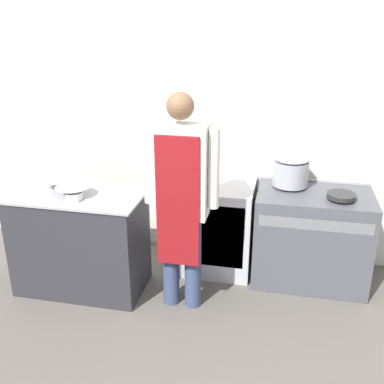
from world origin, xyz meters
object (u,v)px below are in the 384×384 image
(mixing_bowl, at_px, (73,192))
(stock_pot, at_px, (291,170))
(person_cook, at_px, (181,193))
(plastic_tub, at_px, (74,197))
(saute_pan, at_px, (341,196))
(stove, at_px, (311,237))
(fridge_unit, at_px, (217,226))

(mixing_bowl, bearing_deg, stock_pot, 22.30)
(person_cook, height_order, plastic_tub, person_cook)
(plastic_tub, xyz_separation_m, saute_pan, (2.18, 0.59, -0.04))
(person_cook, xyz_separation_m, mixing_bowl, (-0.94, 0.03, -0.08))
(stove, bearing_deg, mixing_bowl, -162.99)
(plastic_tub, distance_m, stock_pot, 1.93)
(plastic_tub, bearing_deg, mixing_bowl, 120.86)
(saute_pan, bearing_deg, fridge_unit, 171.66)
(saute_pan, bearing_deg, stove, 150.82)
(plastic_tub, xyz_separation_m, stock_pot, (1.74, 0.82, 0.08))
(stove, distance_m, mixing_bowl, 2.18)
(person_cook, bearing_deg, fridge_unit, 74.75)
(stove, relative_size, saute_pan, 4.18)
(fridge_unit, bearing_deg, person_cook, -105.25)
(plastic_tub, relative_size, stock_pot, 0.34)
(stock_pot, relative_size, saute_pan, 1.30)
(stove, height_order, saute_pan, saute_pan)
(mixing_bowl, bearing_deg, fridge_unit, 30.41)
(plastic_tub, bearing_deg, fridge_unit, 34.53)
(fridge_unit, distance_m, saute_pan, 1.20)
(stove, xyz_separation_m, stock_pot, (-0.23, 0.12, 0.59))
(mixing_bowl, relative_size, stock_pot, 0.92)
(person_cook, bearing_deg, mixing_bowl, 178.26)
(person_cook, relative_size, plastic_tub, 16.89)
(mixing_bowl, relative_size, plastic_tub, 2.71)
(person_cook, bearing_deg, plastic_tub, -176.64)
(saute_pan, bearing_deg, person_cook, -157.43)
(mixing_bowl, bearing_deg, stove, 17.01)
(person_cook, bearing_deg, stove, 30.98)
(stove, xyz_separation_m, person_cook, (-1.08, -0.65, 0.60))
(stock_pot, bearing_deg, saute_pan, -27.97)
(mixing_bowl, bearing_deg, person_cook, -1.74)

